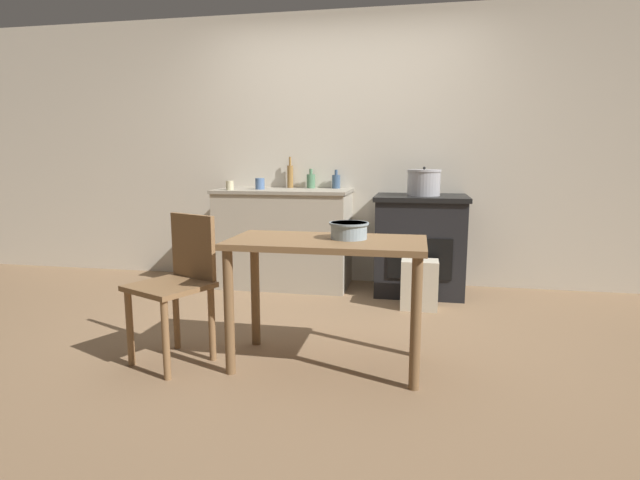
# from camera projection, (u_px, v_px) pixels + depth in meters

# --- Properties ---
(ground_plane) EXTENTS (14.00, 14.00, 0.00)m
(ground_plane) POSITION_uv_depth(u_px,v_px,m) (310.00, 333.00, 3.46)
(ground_plane) COLOR #896B4C
(wall_back) EXTENTS (8.00, 0.07, 2.55)m
(wall_back) POSITION_uv_depth(u_px,v_px,m) (344.00, 150.00, 4.79)
(wall_back) COLOR beige
(wall_back) RESTS_ON ground_plane
(counter_cabinet) EXTENTS (1.24, 0.62, 0.91)m
(counter_cabinet) POSITION_uv_depth(u_px,v_px,m) (284.00, 238.00, 4.70)
(counter_cabinet) COLOR #B2A893
(counter_cabinet) RESTS_ON ground_plane
(stove) EXTENTS (0.80, 0.66, 0.88)m
(stove) POSITION_uv_depth(u_px,v_px,m) (420.00, 244.00, 4.45)
(stove) COLOR black
(stove) RESTS_ON ground_plane
(work_table) EXTENTS (1.11, 0.55, 0.75)m
(work_table) POSITION_uv_depth(u_px,v_px,m) (327.00, 261.00, 2.84)
(work_table) COLOR olive
(work_table) RESTS_ON ground_plane
(chair) EXTENTS (0.53, 0.53, 0.87)m
(chair) POSITION_uv_depth(u_px,v_px,m) (178.00, 282.00, 2.94)
(chair) COLOR olive
(chair) RESTS_ON ground_plane
(flour_sack) EXTENTS (0.29, 0.20, 0.40)m
(flour_sack) POSITION_uv_depth(u_px,v_px,m) (419.00, 284.00, 3.99)
(flour_sack) COLOR beige
(flour_sack) RESTS_ON ground_plane
(stock_pot) EXTENTS (0.29, 0.29, 0.25)m
(stock_pot) POSITION_uv_depth(u_px,v_px,m) (424.00, 182.00, 4.34)
(stock_pot) COLOR #A8A8AD
(stock_pot) RESTS_ON stove
(mixing_bowl_large) EXTENTS (0.23, 0.23, 0.09)m
(mixing_bowl_large) POSITION_uv_depth(u_px,v_px,m) (349.00, 230.00, 2.84)
(mixing_bowl_large) COLOR #93A8B2
(mixing_bowl_large) RESTS_ON work_table
(bottle_far_left) EXTENTS (0.08, 0.08, 0.18)m
(bottle_far_left) POSITION_uv_depth(u_px,v_px,m) (311.00, 181.00, 4.79)
(bottle_far_left) COLOR #517F5B
(bottle_far_left) RESTS_ON counter_cabinet
(bottle_left) EXTENTS (0.06, 0.06, 0.30)m
(bottle_left) POSITION_uv_depth(u_px,v_px,m) (290.00, 176.00, 4.84)
(bottle_left) COLOR olive
(bottle_left) RESTS_ON counter_cabinet
(bottle_mid_left) EXTENTS (0.08, 0.08, 0.18)m
(bottle_mid_left) POSITION_uv_depth(u_px,v_px,m) (336.00, 181.00, 4.75)
(bottle_mid_left) COLOR #3D5675
(bottle_mid_left) RESTS_ON counter_cabinet
(cup_center_left) EXTENTS (0.09, 0.09, 0.10)m
(cup_center_left) POSITION_uv_depth(u_px,v_px,m) (260.00, 184.00, 4.62)
(cup_center_left) COLOR #4C6B99
(cup_center_left) RESTS_ON counter_cabinet
(cup_center) EXTENTS (0.07, 0.07, 0.08)m
(cup_center) POSITION_uv_depth(u_px,v_px,m) (230.00, 185.00, 4.53)
(cup_center) COLOR beige
(cup_center) RESTS_ON counter_cabinet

